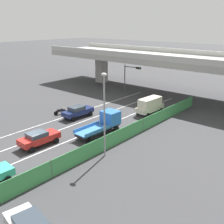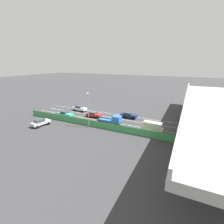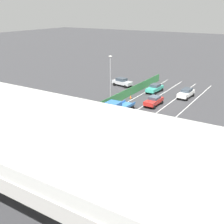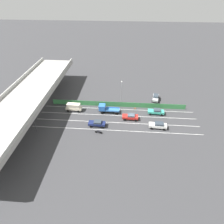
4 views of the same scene
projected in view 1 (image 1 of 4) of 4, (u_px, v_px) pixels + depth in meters
ground_plane at (34, 147)px, 28.53m from camera, size 300.00×300.00×0.00m
lane_line_left_edge at (41, 125)px, 34.64m from camera, size 0.14×44.61×0.01m
lane_line_mid_left at (57, 131)px, 32.63m from camera, size 0.14×44.61×0.01m
lane_line_mid_right at (75, 138)px, 30.62m from camera, size 0.14×44.61×0.01m
lane_line_right_edge at (96, 146)px, 28.62m from camera, size 0.14×44.61×0.01m
elevated_overpass at (171, 61)px, 47.17m from camera, size 52.36×11.79×7.66m
green_fence at (105, 143)px, 27.49m from camera, size 0.10×40.71×1.62m
car_sedan_navy at (78, 111)px, 37.07m from camera, size 2.08×4.56×1.61m
car_van_cream at (150, 105)px, 38.49m from camera, size 2.15×4.77×2.32m
car_sedan_red at (39, 138)px, 28.51m from camera, size 2.07×4.41×1.59m
flatbed_truck_blue at (105, 123)px, 31.81m from camera, size 2.29×6.00×2.45m
motorcycle at (60, 111)px, 38.42m from camera, size 0.60×1.94×0.93m
traffic_light at (130, 74)px, 48.38m from camera, size 3.70×0.52×5.23m
street_lamp at (104, 108)px, 25.04m from camera, size 0.60×0.36×8.25m
traffic_cone at (59, 165)px, 24.36m from camera, size 0.47×0.47×0.59m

